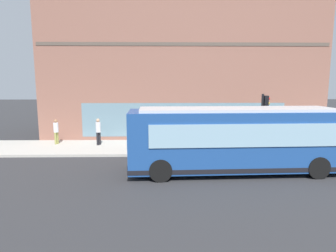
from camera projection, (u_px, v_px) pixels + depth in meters
ground at (194, 170)px, 13.97m from camera, size 120.00×120.00×0.00m
sidewalk_curb at (186, 147)px, 18.62m from camera, size 4.23×40.00×0.15m
building_corner at (180, 58)px, 23.75m from camera, size 8.08×20.66×12.47m
city_bus_nearside at (236, 140)px, 13.47m from camera, size 2.91×10.13×3.07m
traffic_light_near_corner at (264, 112)px, 16.67m from camera, size 0.32×0.49×3.44m
fire_hydrant at (286, 136)px, 20.27m from camera, size 0.35×0.35×0.74m
pedestrian_by_light_pole at (56, 130)px, 19.07m from camera, size 0.32×0.32×1.67m
pedestrian_near_building_entrance at (98, 130)px, 18.78m from camera, size 0.32×0.32×1.76m
newspaper_vending_box at (247, 136)px, 19.54m from camera, size 0.44×0.42×0.90m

